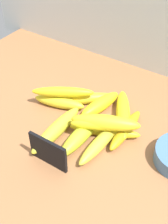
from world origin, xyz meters
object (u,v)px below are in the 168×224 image
object	(u,v)px
banana_2	(105,131)
banana_7	(101,141)
banana_6	(59,102)
chalkboard_sign	(48,153)
banana_0	(82,134)
banana_8	(126,130)
banana_4	(123,114)
banana_5	(57,129)
banana_11	(63,92)
banana_3	(100,105)
banana_1	(85,99)
banana_9	(103,124)
banana_10	(105,122)

from	to	relation	value
banana_2	banana_7	world-z (taller)	banana_7
banana_2	banana_6	world-z (taller)	banana_6
chalkboard_sign	banana_2	size ratio (longest dim) A/B	0.55
banana_0	banana_8	world-z (taller)	banana_0
banana_0	banana_4	size ratio (longest dim) A/B	0.89
banana_5	banana_7	xyz separation A→B (cm)	(12.63, 3.15, -0.28)
banana_5	banana_11	world-z (taller)	banana_11
banana_3	banana_0	bearing A→B (deg)	-80.88
banana_0	banana_1	world-z (taller)	banana_0
banana_1	banana_9	size ratio (longest dim) A/B	1.12
banana_11	banana_5	bearing A→B (deg)	-62.23
banana_11	banana_4	bearing A→B (deg)	14.20
banana_2	banana_4	size ratio (longest dim) A/B	0.95
banana_1	banana_3	xyz separation A→B (cm)	(5.68, -0.24, 0.36)
banana_8	banana_11	size ratio (longest dim) A/B	0.94
chalkboard_sign	banana_3	distance (cm)	24.81
banana_7	banana_2	bearing A→B (deg)	108.64
chalkboard_sign	banana_6	world-z (taller)	chalkboard_sign
banana_2	banana_10	size ratio (longest dim) A/B	1.06
banana_0	banana_5	size ratio (longest dim) A/B	0.89
chalkboard_sign	banana_1	size ratio (longest dim) A/B	0.56
banana_4	banana_11	size ratio (longest dim) A/B	1.11
banana_1	banana_4	xyz separation A→B (cm)	(13.37, 0.04, 0.32)
banana_6	banana_2	bearing A→B (deg)	-9.35
banana_1	banana_7	distance (cm)	18.58
banana_4	banana_8	bearing A→B (deg)	-55.61
banana_3	banana_6	size ratio (longest dim) A/B	0.99
banana_7	chalkboard_sign	bearing A→B (deg)	-123.60
banana_8	banana_2	bearing A→B (deg)	-142.83
banana_10	banana_9	bearing A→B (deg)	-130.57
banana_6	banana_8	distance (cm)	22.64
banana_10	banana_4	bearing A→B (deg)	85.01
banana_0	banana_1	bearing A→B (deg)	119.65
banana_1	banana_5	world-z (taller)	banana_5
banana_1	banana_11	world-z (taller)	banana_11
chalkboard_sign	banana_10	world-z (taller)	chalkboard_sign
chalkboard_sign	banana_3	world-z (taller)	chalkboard_sign
chalkboard_sign	banana_11	bearing A→B (deg)	117.08
chalkboard_sign	banana_5	size ratio (longest dim) A/B	0.52
banana_0	banana_5	xyz separation A→B (cm)	(-6.96, -2.06, -0.09)
banana_8	chalkboard_sign	bearing A→B (deg)	-120.23
banana_3	banana_2	bearing A→B (deg)	-52.59
banana_0	banana_8	distance (cm)	12.54
chalkboard_sign	banana_0	world-z (taller)	chalkboard_sign
chalkboard_sign	banana_1	world-z (taller)	chalkboard_sign
banana_4	banana_1	bearing A→B (deg)	-179.83
banana_9	banana_1	bearing A→B (deg)	141.00
banana_4	banana_9	size ratio (longest dim) A/B	1.20
chalkboard_sign	banana_5	distance (cm)	10.32
banana_0	banana_4	world-z (taller)	banana_0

